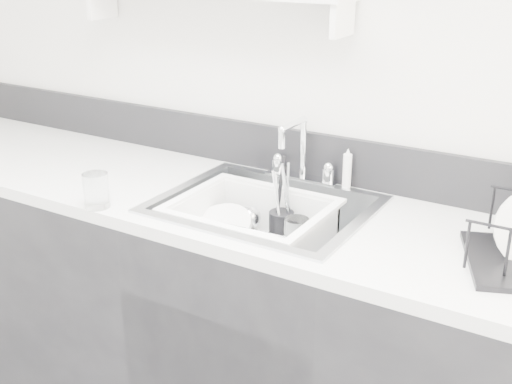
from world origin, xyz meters
The scene contains 12 objects.
counter_run centered at (0.00, 1.19, 0.46)m, with size 3.20×0.62×0.92m.
backsplash centered at (0.00, 1.49, 1.00)m, with size 3.20×0.02×0.16m, color black.
sink centered at (0.00, 1.19, 0.83)m, with size 0.64×0.52×0.20m, color silver, non-canonical shape.
faucet centered at (0.00, 1.44, 0.98)m, with size 0.26×0.18×0.23m.
side_sprayer centered at (0.16, 1.44, 0.99)m, with size 0.03×0.03×0.14m, color white.
wash_tub centered at (-0.03, 1.16, 0.84)m, with size 0.47×0.38×0.18m, color white, non-canonical shape.
plate_stack centered at (-0.14, 1.15, 0.80)m, with size 0.27×0.26×0.10m.
utensil_cup centered at (0.01, 1.28, 0.83)m, with size 0.08×0.08×0.27m.
ladle centered at (-0.06, 1.19, 0.81)m, with size 0.31×0.11×0.09m, color silver, non-canonical shape.
tumbler_in_tub centered at (0.09, 1.23, 0.82)m, with size 0.08×0.08×0.11m, color white.
tumbler_counter centered at (-0.43, 0.92, 0.97)m, with size 0.08×0.08×0.11m, color white.
bowl_small centered at (0.07, 1.13, 0.78)m, with size 0.10×0.10×0.03m, color white.
Camera 1 is at (0.92, -0.38, 1.67)m, focal length 45.00 mm.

